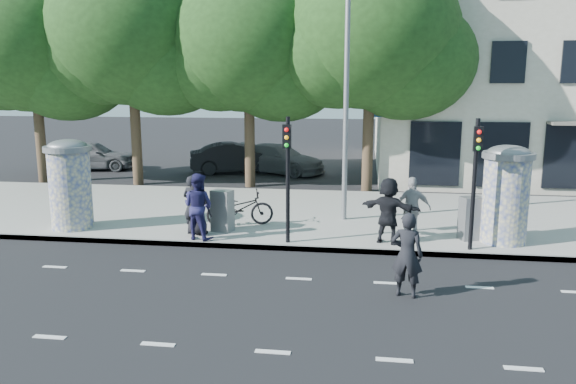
# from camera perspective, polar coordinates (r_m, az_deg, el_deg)

# --- Properties ---
(ground) EXTENTS (120.00, 120.00, 0.00)m
(ground) POSITION_cam_1_polar(r_m,az_deg,el_deg) (11.71, 0.26, -11.13)
(ground) COLOR black
(ground) RESTS_ON ground
(sidewalk) EXTENTS (40.00, 8.00, 0.15)m
(sidewalk) POSITION_cam_1_polar(r_m,az_deg,el_deg) (18.82, 3.35, -2.33)
(sidewalk) COLOR gray
(sidewalk) RESTS_ON ground
(curb) EXTENTS (40.00, 0.10, 0.16)m
(curb) POSITION_cam_1_polar(r_m,az_deg,el_deg) (15.02, 2.10, -5.79)
(curb) COLOR slate
(curb) RESTS_ON ground
(lane_dash_near) EXTENTS (32.00, 0.12, 0.01)m
(lane_dash_near) POSITION_cam_1_polar(r_m,az_deg,el_deg) (9.73, -1.56, -15.95)
(lane_dash_near) COLOR silver
(lane_dash_near) RESTS_ON ground
(lane_dash_far) EXTENTS (32.00, 0.12, 0.01)m
(lane_dash_far) POSITION_cam_1_polar(r_m,az_deg,el_deg) (13.01, 1.10, -8.81)
(lane_dash_far) COLOR silver
(lane_dash_far) RESTS_ON ground
(ad_column_left) EXTENTS (1.36, 1.36, 2.65)m
(ad_column_left) POSITION_cam_1_polar(r_m,az_deg,el_deg) (17.77, -21.27, 0.95)
(ad_column_left) COLOR beige
(ad_column_left) RESTS_ON sidewalk
(ad_column_right) EXTENTS (1.36, 1.36, 2.65)m
(ad_column_right) POSITION_cam_1_polar(r_m,az_deg,el_deg) (16.15, 21.26, 0.00)
(ad_column_right) COLOR beige
(ad_column_right) RESTS_ON sidewalk
(traffic_pole_near) EXTENTS (0.22, 0.31, 3.40)m
(traffic_pole_near) POSITION_cam_1_polar(r_m,az_deg,el_deg) (14.85, -0.05, 2.56)
(traffic_pole_near) COLOR black
(traffic_pole_near) RESTS_ON sidewalk
(traffic_pole_far) EXTENTS (0.22, 0.31, 3.40)m
(traffic_pole_far) POSITION_cam_1_polar(r_m,az_deg,el_deg) (14.96, 18.49, 2.05)
(traffic_pole_far) COLOR black
(traffic_pole_far) RESTS_ON sidewalk
(street_lamp) EXTENTS (0.25, 0.93, 8.00)m
(street_lamp) POSITION_cam_1_polar(r_m,az_deg,el_deg) (17.40, 5.98, 12.21)
(street_lamp) COLOR slate
(street_lamp) RESTS_ON sidewalk
(tree_far_left) EXTENTS (7.20, 7.20, 9.26)m
(tree_far_left) POSITION_cam_1_polar(r_m,az_deg,el_deg) (27.44, -24.55, 13.77)
(tree_far_left) COLOR #38281C
(tree_far_left) RESTS_ON ground
(tree_mid_left) EXTENTS (7.20, 7.20, 9.57)m
(tree_mid_left) POSITION_cam_1_polar(r_m,az_deg,el_deg) (25.38, -15.69, 15.34)
(tree_mid_left) COLOR #38281C
(tree_mid_left) RESTS_ON ground
(tree_near_left) EXTENTS (6.80, 6.80, 8.97)m
(tree_near_left) POSITION_cam_1_polar(r_m,az_deg,el_deg) (24.03, -4.05, 14.93)
(tree_near_left) COLOR #38281C
(tree_near_left) RESTS_ON ground
(tree_center) EXTENTS (7.00, 7.00, 9.30)m
(tree_center) POSITION_cam_1_polar(r_m,az_deg,el_deg) (23.13, 8.41, 15.61)
(tree_center) COLOR #38281C
(tree_center) RESTS_ON ground
(ped_a) EXTENTS (0.90, 0.71, 1.62)m
(ped_a) POSITION_cam_1_polar(r_m,az_deg,el_deg) (16.15, -9.16, -1.48)
(ped_a) COLOR black
(ped_a) RESTS_ON sidewalk
(ped_b) EXTENTS (0.72, 0.57, 1.71)m
(ped_b) POSITION_cam_1_polar(r_m,az_deg,el_deg) (16.19, -9.65, -1.30)
(ped_b) COLOR black
(ped_b) RESTS_ON sidewalk
(ped_c) EXTENTS (1.07, 0.95, 1.85)m
(ped_c) POSITION_cam_1_polar(r_m,az_deg,el_deg) (15.66, -9.12, -1.44)
(ped_c) COLOR #1E1C48
(ped_c) RESTS_ON sidewalk
(ped_e) EXTENTS (1.04, 0.61, 1.74)m
(ped_e) POSITION_cam_1_polar(r_m,az_deg,el_deg) (15.84, 12.49, -1.62)
(ped_e) COLOR #A2A2A4
(ped_e) RESTS_ON sidewalk
(ped_f) EXTENTS (1.77, 1.23, 1.80)m
(ped_f) POSITION_cam_1_polar(r_m,az_deg,el_deg) (15.30, 10.19, -1.86)
(ped_f) COLOR black
(ped_f) RESTS_ON sidewalk
(man_road) EXTENTS (0.74, 0.57, 1.81)m
(man_road) POSITION_cam_1_polar(r_m,az_deg,el_deg) (11.98, 12.00, -6.26)
(man_road) COLOR black
(man_road) RESTS_ON ground
(bicycle) EXTENTS (1.28, 2.15, 1.07)m
(bicycle) POSITION_cam_1_polar(r_m,az_deg,el_deg) (17.08, -4.91, -1.64)
(bicycle) COLOR black
(bicycle) RESTS_ON sidewalk
(cabinet_left) EXTENTS (0.68, 0.57, 1.21)m
(cabinet_left) POSITION_cam_1_polar(r_m,az_deg,el_deg) (16.45, -6.69, -1.91)
(cabinet_left) COLOR slate
(cabinet_left) RESTS_ON sidewalk
(cabinet_right) EXTENTS (0.68, 0.59, 1.20)m
(cabinet_right) POSITION_cam_1_polar(r_m,az_deg,el_deg) (16.27, 18.09, -2.56)
(cabinet_right) COLOR slate
(cabinet_right) RESTS_ON sidewalk
(car_left) EXTENTS (2.66, 4.73, 1.52)m
(car_left) POSITION_cam_1_polar(r_m,az_deg,el_deg) (30.59, -19.41, 3.54)
(car_left) COLOR #54565B
(car_left) RESTS_ON ground
(car_mid) EXTENTS (2.92, 4.79, 1.49)m
(car_mid) POSITION_cam_1_polar(r_m,az_deg,el_deg) (28.12, -5.32, 3.48)
(car_mid) COLOR black
(car_mid) RESTS_ON ground
(car_right) EXTENTS (3.77, 5.27, 1.42)m
(car_right) POSITION_cam_1_polar(r_m,az_deg,el_deg) (27.93, -1.03, 3.40)
(car_right) COLOR #595B61
(car_right) RESTS_ON ground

